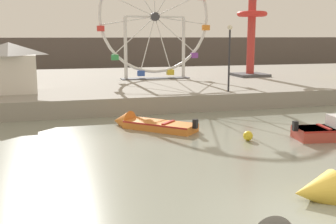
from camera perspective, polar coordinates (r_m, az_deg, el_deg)
name	(u,v)px	position (r m, az deg, el deg)	size (l,w,h in m)	color
ground_plane	(305,220)	(11.53, 18.27, -13.86)	(240.00, 240.00, 0.00)	gray
quay_promenade	(127,84)	(35.93, -5.71, 3.83)	(110.00, 23.11, 1.06)	gray
distant_town_skyline	(100,55)	(55.48, -9.29, 7.80)	(140.00, 3.00, 4.40)	#564C47
motorboat_orange_hull	(145,124)	(21.17, -3.20, -1.62)	(4.20, 4.15, 1.22)	orange
ferris_wheel_white_frame	(155,19)	(35.00, -1.81, 12.61)	(9.52, 1.20, 9.77)	silver
drop_tower_red_tower	(252,14)	(38.03, 11.48, 13.11)	(2.80, 2.80, 13.27)	#BC332D
carnival_booth_white_ticket	(10,67)	(28.23, -20.93, 5.85)	(3.63, 3.08, 3.19)	silver
promenade_lamp_near	(229,49)	(27.09, 8.45, 8.59)	(0.32, 0.32, 4.26)	#2D2D33
mooring_buoy_orange	(248,136)	(18.96, 10.93, -3.23)	(0.44, 0.44, 0.44)	yellow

